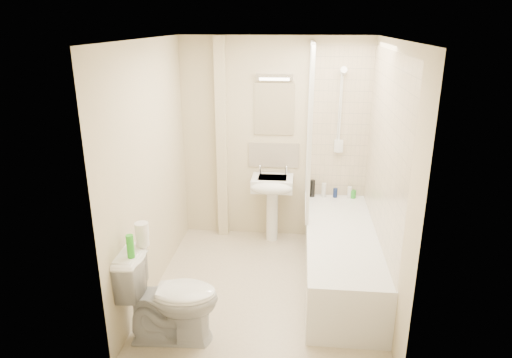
# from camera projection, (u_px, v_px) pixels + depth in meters

# --- Properties ---
(floor) EXTENTS (2.50, 2.50, 0.00)m
(floor) POSITION_uv_depth(u_px,v_px,m) (265.00, 287.00, 4.61)
(floor) COLOR beige
(floor) RESTS_ON ground
(wall_back) EXTENTS (2.20, 0.02, 2.40)m
(wall_back) POSITION_uv_depth(u_px,v_px,m) (274.00, 141.00, 5.39)
(wall_back) COLOR beige
(wall_back) RESTS_ON ground
(wall_left) EXTENTS (0.02, 2.50, 2.40)m
(wall_left) POSITION_uv_depth(u_px,v_px,m) (151.00, 171.00, 4.32)
(wall_left) COLOR beige
(wall_left) RESTS_ON ground
(wall_right) EXTENTS (0.02, 2.50, 2.40)m
(wall_right) POSITION_uv_depth(u_px,v_px,m) (387.00, 178.00, 4.12)
(wall_right) COLOR beige
(wall_right) RESTS_ON ground
(ceiling) EXTENTS (2.20, 2.50, 0.02)m
(ceiling) POSITION_uv_depth(u_px,v_px,m) (267.00, 39.00, 3.83)
(ceiling) COLOR white
(ceiling) RESTS_ON wall_back
(tile_back) EXTENTS (0.70, 0.01, 1.75)m
(tile_back) POSITION_uv_depth(u_px,v_px,m) (340.00, 124.00, 5.24)
(tile_back) COLOR beige
(tile_back) RESTS_ON wall_back
(tile_right) EXTENTS (0.01, 2.10, 1.75)m
(tile_right) POSITION_uv_depth(u_px,v_px,m) (385.00, 148.00, 4.23)
(tile_right) COLOR beige
(tile_right) RESTS_ON wall_right
(pipe_boxing) EXTENTS (0.12, 0.12, 2.40)m
(pipe_boxing) POSITION_uv_depth(u_px,v_px,m) (222.00, 141.00, 5.40)
(pipe_boxing) COLOR beige
(pipe_boxing) RESTS_ON ground
(splashback) EXTENTS (0.60, 0.02, 0.30)m
(splashback) POSITION_uv_depth(u_px,v_px,m) (274.00, 155.00, 5.44)
(splashback) COLOR beige
(splashback) RESTS_ON wall_back
(mirror) EXTENTS (0.46, 0.01, 0.60)m
(mirror) POSITION_uv_depth(u_px,v_px,m) (274.00, 109.00, 5.26)
(mirror) COLOR white
(mirror) RESTS_ON wall_back
(strip_light) EXTENTS (0.42, 0.07, 0.07)m
(strip_light) POSITION_uv_depth(u_px,v_px,m) (275.00, 77.00, 5.12)
(strip_light) COLOR silver
(strip_light) RESTS_ON wall_back
(bathtub) EXTENTS (0.70, 2.10, 0.55)m
(bathtub) POSITION_uv_depth(u_px,v_px,m) (340.00, 255.00, 4.64)
(bathtub) COLOR white
(bathtub) RESTS_ON ground
(shower_screen) EXTENTS (0.04, 0.92, 1.80)m
(shower_screen) POSITION_uv_depth(u_px,v_px,m) (310.00, 130.00, 4.85)
(shower_screen) COLOR white
(shower_screen) RESTS_ON bathtub
(shower_fixture) EXTENTS (0.10, 0.16, 0.99)m
(shower_fixture) POSITION_uv_depth(u_px,v_px,m) (340.00, 114.00, 5.16)
(shower_fixture) COLOR white
(shower_fixture) RESTS_ON wall_back
(pedestal_sink) EXTENTS (0.48, 0.46, 0.93)m
(pedestal_sink) POSITION_uv_depth(u_px,v_px,m) (272.00, 191.00, 5.35)
(pedestal_sink) COLOR white
(pedestal_sink) RESTS_ON ground
(bottle_black_a) EXTENTS (0.06, 0.06, 0.20)m
(bottle_black_a) POSITION_uv_depth(u_px,v_px,m) (312.00, 188.00, 5.45)
(bottle_black_a) COLOR black
(bottle_black_a) RESTS_ON bathtub
(bottle_white_a) EXTENTS (0.05, 0.05, 0.17)m
(bottle_white_a) POSITION_uv_depth(u_px,v_px,m) (324.00, 190.00, 5.44)
(bottle_white_a) COLOR silver
(bottle_white_a) RESTS_ON bathtub
(bottle_blue) EXTENTS (0.05, 0.05, 0.11)m
(bottle_blue) POSITION_uv_depth(u_px,v_px,m) (335.00, 193.00, 5.43)
(bottle_blue) COLOR #11204E
(bottle_blue) RESTS_ON bathtub
(bottle_white_b) EXTENTS (0.05, 0.05, 0.14)m
(bottle_white_b) POSITION_uv_depth(u_px,v_px,m) (350.00, 192.00, 5.41)
(bottle_white_b) COLOR silver
(bottle_white_b) RESTS_ON bathtub
(bottle_green) EXTENTS (0.07, 0.07, 0.09)m
(bottle_green) POSITION_uv_depth(u_px,v_px,m) (353.00, 194.00, 5.42)
(bottle_green) COLOR green
(bottle_green) RESTS_ON bathtub
(toilet) EXTENTS (0.53, 0.84, 0.80)m
(toilet) POSITION_uv_depth(u_px,v_px,m) (170.00, 296.00, 3.75)
(toilet) COLOR white
(toilet) RESTS_ON ground
(toilet_roll_lower) EXTENTS (0.11, 0.11, 0.10)m
(toilet_roll_lower) POSITION_uv_depth(u_px,v_px,m) (142.00, 239.00, 3.73)
(toilet_roll_lower) COLOR white
(toilet_roll_lower) RESTS_ON toilet
(toilet_roll_upper) EXTENTS (0.11, 0.11, 0.11)m
(toilet_roll_upper) POSITION_uv_depth(u_px,v_px,m) (142.00, 229.00, 3.66)
(toilet_roll_upper) COLOR white
(toilet_roll_upper) RESTS_ON toilet_roll_lower
(green_bottle) EXTENTS (0.06, 0.06, 0.19)m
(green_bottle) POSITION_uv_depth(u_px,v_px,m) (130.00, 246.00, 3.52)
(green_bottle) COLOR green
(green_bottle) RESTS_ON toilet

